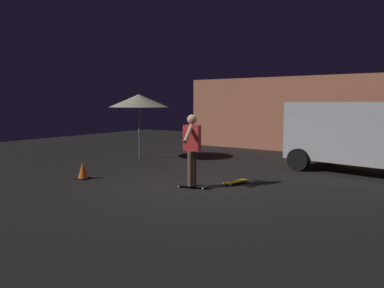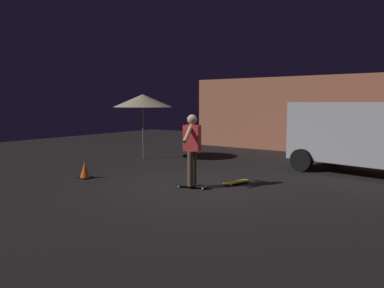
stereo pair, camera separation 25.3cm
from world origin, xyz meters
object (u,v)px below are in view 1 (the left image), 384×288
(skateboard_ridden, at_px, (192,186))
(traffic_cone, at_px, (83,171))
(skater, at_px, (192,145))
(patio_umbrella, at_px, (139,101))
(parked_van, at_px, (374,133))
(skateboard_spare, at_px, (236,182))

(skateboard_ridden, height_order, traffic_cone, traffic_cone)
(skater, distance_m, traffic_cone, 3.20)
(skateboard_ridden, relative_size, traffic_cone, 1.75)
(patio_umbrella, height_order, traffic_cone, patio_umbrella)
(skateboard_ridden, xyz_separation_m, traffic_cone, (-3.00, -0.76, 0.16))
(skateboard_ridden, distance_m, traffic_cone, 3.09)
(parked_van, height_order, traffic_cone, parked_van)
(patio_umbrella, height_order, skateboard_ridden, patio_umbrella)
(skateboard_ridden, xyz_separation_m, skater, (0.00, -0.00, 0.98))
(skateboard_spare, distance_m, traffic_cone, 4.05)
(parked_van, xyz_separation_m, skateboard_ridden, (-3.17, -4.40, -1.11))
(parked_van, height_order, patio_umbrella, patio_umbrella)
(traffic_cone, bearing_deg, parked_van, 39.92)
(skateboard_spare, height_order, traffic_cone, traffic_cone)
(patio_umbrella, xyz_separation_m, traffic_cone, (1.22, -3.53, -1.86))
(skateboard_ridden, height_order, skateboard_spare, same)
(patio_umbrella, distance_m, traffic_cone, 4.17)
(parked_van, relative_size, patio_umbrella, 2.10)
(parked_van, xyz_separation_m, traffic_cone, (-6.16, -5.16, -0.95))
(patio_umbrella, bearing_deg, traffic_cone, -70.92)
(skateboard_ridden, relative_size, skateboard_spare, 1.00)
(traffic_cone, bearing_deg, patio_umbrella, 109.08)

